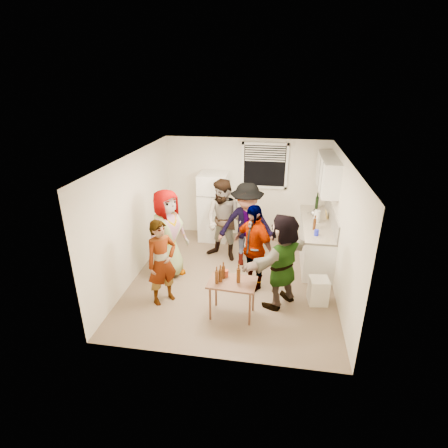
% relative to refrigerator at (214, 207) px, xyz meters
% --- Properties ---
extents(room, '(4.00, 4.50, 2.50)m').
position_rel_refrigerator_xyz_m(room, '(0.75, -1.88, -0.85)').
color(room, white).
rests_on(room, ground).
extents(window, '(1.12, 0.10, 1.06)m').
position_rel_refrigerator_xyz_m(window, '(1.20, 0.33, 1.00)').
color(window, white).
rests_on(window, room).
extents(refrigerator, '(0.70, 0.70, 1.70)m').
position_rel_refrigerator_xyz_m(refrigerator, '(0.00, 0.00, 0.00)').
color(refrigerator, white).
rests_on(refrigerator, ground).
extents(counter_lower, '(0.60, 2.20, 0.86)m').
position_rel_refrigerator_xyz_m(counter_lower, '(2.45, -0.73, -0.42)').
color(counter_lower, white).
rests_on(counter_lower, ground).
extents(countertop, '(0.64, 2.22, 0.04)m').
position_rel_refrigerator_xyz_m(countertop, '(2.45, -0.73, 0.03)').
color(countertop, '#BAAE98').
rests_on(countertop, counter_lower).
extents(backsplash, '(0.03, 2.20, 0.36)m').
position_rel_refrigerator_xyz_m(backsplash, '(2.74, -0.73, 0.23)').
color(backsplash, beige).
rests_on(backsplash, countertop).
extents(upper_cabinets, '(0.34, 1.60, 0.70)m').
position_rel_refrigerator_xyz_m(upper_cabinets, '(2.58, -0.53, 1.10)').
color(upper_cabinets, white).
rests_on(upper_cabinets, room).
extents(kettle, '(0.27, 0.25, 0.18)m').
position_rel_refrigerator_xyz_m(kettle, '(2.40, -0.37, 0.05)').
color(kettle, silver).
rests_on(kettle, countertop).
extents(paper_towel, '(0.13, 0.13, 0.27)m').
position_rel_refrigerator_xyz_m(paper_towel, '(2.43, -0.75, 0.05)').
color(paper_towel, white).
rests_on(paper_towel, countertop).
extents(wine_bottle, '(0.08, 0.08, 0.30)m').
position_rel_refrigerator_xyz_m(wine_bottle, '(2.50, 0.14, 0.05)').
color(wine_bottle, black).
rests_on(wine_bottle, countertop).
extents(beer_bottle_counter, '(0.06, 0.06, 0.23)m').
position_rel_refrigerator_xyz_m(beer_bottle_counter, '(2.35, -1.16, 0.05)').
color(beer_bottle_counter, '#47230C').
rests_on(beer_bottle_counter, countertop).
extents(blue_cup, '(0.09, 0.09, 0.12)m').
position_rel_refrigerator_xyz_m(blue_cup, '(2.37, -1.45, 0.05)').
color(blue_cup, '#1D26D6').
rests_on(blue_cup, countertop).
extents(picture_frame, '(0.02, 0.19, 0.16)m').
position_rel_refrigerator_xyz_m(picture_frame, '(2.67, -0.44, 0.13)').
color(picture_frame, '#E3BC59').
rests_on(picture_frame, countertop).
extents(trash_bin, '(0.37, 0.37, 0.49)m').
position_rel_refrigerator_xyz_m(trash_bin, '(2.40, -2.45, -0.60)').
color(trash_bin, beige).
rests_on(trash_bin, ground).
extents(serving_table, '(0.83, 0.58, 0.67)m').
position_rel_refrigerator_xyz_m(serving_table, '(0.90, -3.07, -0.85)').
color(serving_table, brown).
rests_on(serving_table, ground).
extents(beer_bottle_table, '(0.07, 0.07, 0.25)m').
position_rel_refrigerator_xyz_m(beer_bottle_table, '(1.00, -3.07, -0.18)').
color(beer_bottle_table, '#47230C').
rests_on(beer_bottle_table, serving_table).
extents(red_cup, '(0.09, 0.09, 0.12)m').
position_rel_refrigerator_xyz_m(red_cup, '(0.76, -2.92, -0.18)').
color(red_cup, '#A3381D').
rests_on(red_cup, serving_table).
extents(guest_grey, '(2.05, 1.77, 0.59)m').
position_rel_refrigerator_xyz_m(guest_grey, '(-0.58, -1.93, -0.85)').
color(guest_grey, '#979797').
rests_on(guest_grey, ground).
extents(guest_stripe, '(1.59, 1.50, 0.38)m').
position_rel_refrigerator_xyz_m(guest_stripe, '(-0.40, -2.84, -0.85)').
color(guest_stripe, '#141933').
rests_on(guest_stripe, ground).
extents(guest_back_left, '(1.49, 2.04, 0.70)m').
position_rel_refrigerator_xyz_m(guest_back_left, '(0.43, -1.04, -0.85)').
color(guest_back_left, brown).
rests_on(guest_back_left, ground).
extents(guest_back_right, '(1.43, 1.99, 0.69)m').
position_rel_refrigerator_xyz_m(guest_back_right, '(0.94, -1.22, -0.85)').
color(guest_back_right, '#3C3B40').
rests_on(guest_back_right, ground).
extents(guest_black, '(1.90, 1.95, 0.42)m').
position_rel_refrigerator_xyz_m(guest_black, '(1.16, -2.11, -0.85)').
color(guest_black, black).
rests_on(guest_black, ground).
extents(guest_orange, '(2.37, 2.35, 0.52)m').
position_rel_refrigerator_xyz_m(guest_orange, '(1.71, -2.58, -0.85)').
color(guest_orange, '#C77D3E').
rests_on(guest_orange, ground).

